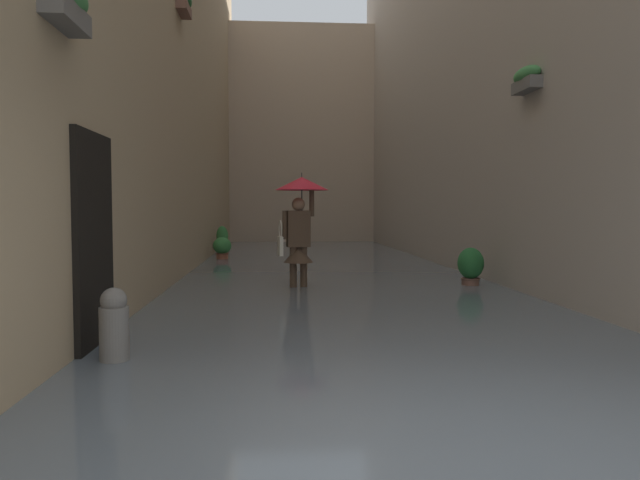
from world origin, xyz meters
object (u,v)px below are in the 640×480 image
(potted_plant_near_right, at_px, (222,249))
(potted_plant_far_right, at_px, (222,242))
(potted_plant_near_left, at_px, (471,267))
(person_wading, at_px, (300,213))
(mooring_bollard, at_px, (114,332))

(potted_plant_near_right, bearing_deg, potted_plant_far_right, -85.13)
(potted_plant_near_right, distance_m, potted_plant_near_left, 7.36)
(potted_plant_near_right, relative_size, potted_plant_near_left, 0.89)
(person_wading, distance_m, potted_plant_near_right, 6.02)
(potted_plant_near_right, distance_m, potted_plant_far_right, 1.48)
(potted_plant_near_right, height_order, potted_plant_far_right, potted_plant_far_right)
(mooring_bollard, bearing_deg, person_wading, -111.04)
(person_wading, relative_size, potted_plant_near_right, 2.93)
(potted_plant_near_left, distance_m, potted_plant_far_right, 8.61)
(person_wading, relative_size, mooring_bollard, 2.64)
(potted_plant_near_right, height_order, mooring_bollard, mooring_bollard)
(potted_plant_near_right, bearing_deg, mooring_bollard, 89.87)
(person_wading, relative_size, potted_plant_near_left, 2.62)
(potted_plant_near_right, relative_size, potted_plant_far_right, 0.74)
(potted_plant_far_right, bearing_deg, person_wading, 105.08)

